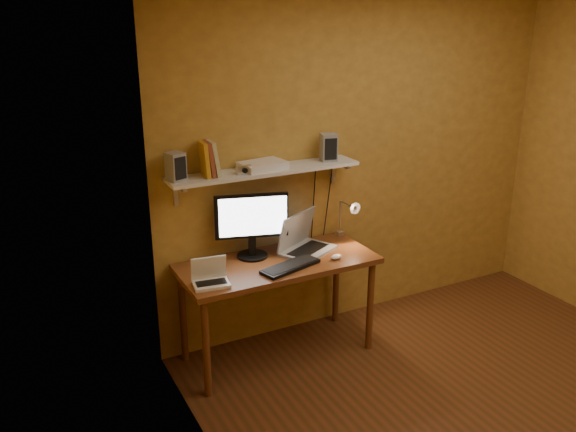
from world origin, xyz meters
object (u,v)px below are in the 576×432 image
netbook (210,277)px  keyboard (290,266)px  laptop (303,241)px  shelf_camera (244,170)px  desk (278,272)px  wall_shelf (265,171)px  speaker_right (329,147)px  mouse (336,257)px  monitor (252,222)px  router (262,165)px  speaker_left (176,167)px  desk_lamp (348,214)px

netbook → keyboard: bearing=6.4°
laptop → shelf_camera: size_ratio=4.67×
desk → wall_shelf: wall_shelf is taller
speaker_right → shelf_camera: bearing=-161.0°
mouse → shelf_camera: 0.90m
keyboard → wall_shelf: bearing=78.4°
laptop → mouse: (0.14, -0.25, -0.06)m
monitor → router: bearing=39.1°
netbook → shelf_camera: 0.75m
desk → router: 0.76m
netbook → speaker_right: size_ratio=1.25×
laptop → shelf_camera: bearing=146.9°
laptop → keyboard: laptop is taller
wall_shelf → speaker_left: (-0.64, -0.00, 0.11)m
mouse → desk: bearing=143.8°
wall_shelf → netbook: 0.85m
mouse → router: router is taller
wall_shelf → speaker_left: 0.65m
laptop → desk: bearing=172.9°
wall_shelf → desk_lamp: bearing=-5.9°
mouse → speaker_right: speaker_right is taller
wall_shelf → laptop: size_ratio=2.94×
wall_shelf → monitor: size_ratio=2.76×
speaker_left → shelf_camera: size_ratio=1.83×
laptop → keyboard: bearing=-160.9°
mouse → router: size_ratio=0.29×
wall_shelf → router: (-0.02, 0.01, 0.04)m
desk → desk_lamp: bearing=10.8°
mouse → desk_lamp: size_ratio=0.24×
desk → mouse: size_ratio=15.58×
keyboard → desk_lamp: bearing=7.6°
speaker_right → wall_shelf: bearing=-165.9°
monitor → laptop: bearing=6.6°
monitor → mouse: 0.65m
speaker_left → shelf_camera: bearing=-25.1°
speaker_right → router: (-0.53, 0.01, -0.07)m
shelf_camera → router: shelf_camera is taller
desk → netbook: (-0.55, -0.12, 0.14)m
speaker_right → shelf_camera: speaker_right is taller
desk → router: router is taller
netbook → speaker_left: 0.74m
monitor → desk: bearing=-34.6°
desk → mouse: mouse is taller
laptop → netbook: (-0.80, -0.22, -0.02)m
desk_lamp → router: 0.81m
keyboard → shelf_camera: bearing=111.0°
desk → speaker_right: bearing=20.5°
monitor → netbook: size_ratio=2.02×
monitor → desk_lamp: bearing=14.0°
shelf_camera → desk: bearing=-36.2°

